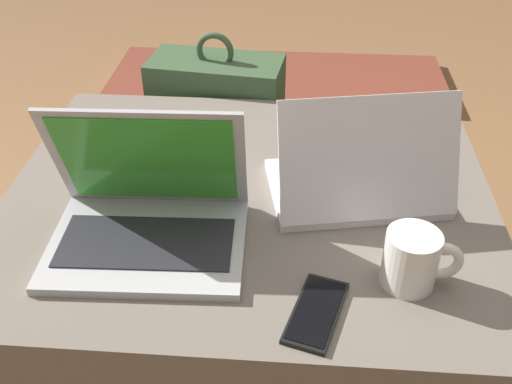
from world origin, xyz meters
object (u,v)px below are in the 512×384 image
(backpack, at_px, (220,141))
(laptop_far, at_px, (359,178))
(laptop_near, at_px, (148,215))
(cell_phone, at_px, (316,312))
(coffee_mug, at_px, (413,259))

(backpack, bearing_deg, laptop_far, 130.23)
(laptop_near, bearing_deg, cell_phone, -30.81)
(laptop_near, distance_m, cell_phone, 0.34)
(cell_phone, height_order, coffee_mug, coffee_mug)
(laptop_far, xyz_separation_m, cell_phone, (-0.08, -0.31, -0.04))
(backpack, xyz_separation_m, coffee_mug, (0.41, -0.74, 0.24))
(laptop_near, height_order, laptop_far, laptop_near)
(laptop_far, distance_m, coffee_mug, 0.24)
(cell_phone, bearing_deg, coffee_mug, -135.39)
(laptop_near, distance_m, coffee_mug, 0.45)
(coffee_mug, bearing_deg, laptop_near, 169.98)
(cell_phone, bearing_deg, backpack, -56.36)
(laptop_near, relative_size, cell_phone, 2.11)
(laptop_near, relative_size, backpack, 0.62)
(cell_phone, bearing_deg, laptop_near, -12.55)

